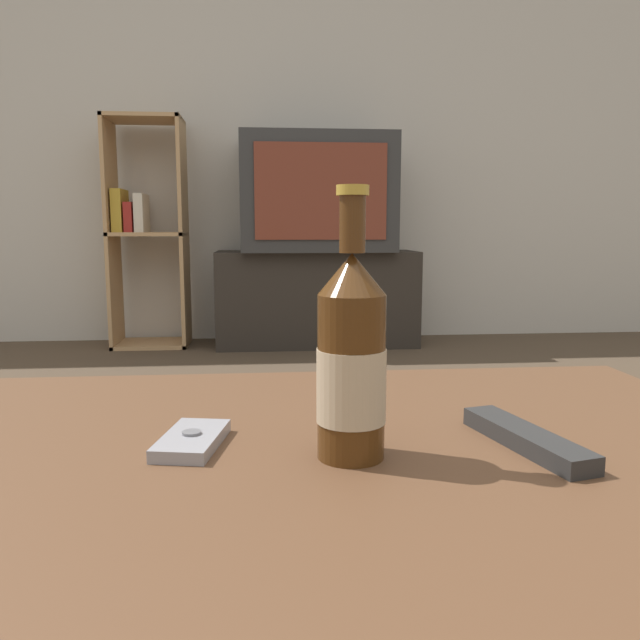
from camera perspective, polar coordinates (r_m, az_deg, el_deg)
The scene contains 8 objects.
back_wall at distance 3.74m, azimuth -4.60°, elevation 18.50°, with size 8.00×0.05×2.60m.
coffee_table at distance 0.72m, azimuth -1.10°, elevation -15.81°, with size 1.09×0.70×0.41m.
tv_stand at distance 3.45m, azimuth -0.30°, elevation 2.01°, with size 1.09×0.38×0.52m.
television at distance 3.43m, azimuth -0.31°, elevation 11.43°, with size 0.81×0.52×0.61m.
bookshelf at distance 3.52m, azimuth -15.75°, elevation 7.96°, with size 0.40×0.30×1.22m.
beer_bottle at distance 0.64m, azimuth 2.89°, elevation -3.70°, with size 0.07×0.07×0.28m.
cell_phone at distance 0.71m, azimuth -11.64°, elevation -10.70°, with size 0.08×0.12×0.02m.
remote_control at distance 0.72m, azimuth 18.31°, elevation -10.24°, with size 0.08×0.19×0.02m.
Camera 1 is at (-0.05, -0.65, 0.64)m, focal length 35.00 mm.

